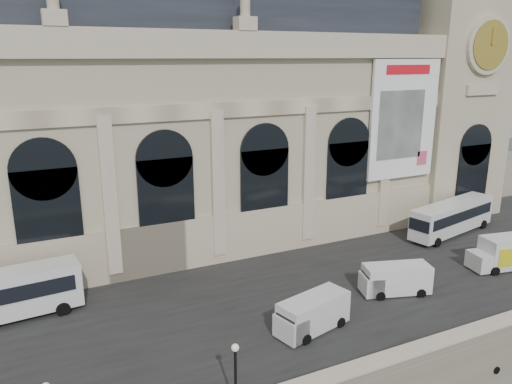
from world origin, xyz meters
The scene contains 10 objects.
quay centered at (0.00, 35.00, 3.00)m, with size 160.00×70.00×6.00m, color gray.
street centered at (0.00, 14.00, 6.03)m, with size 160.00×24.00×0.06m, color #2D2D2D.
parapet centered at (0.00, 0.60, 6.62)m, with size 160.00×1.40×1.21m.
museum centered at (-5.98, 30.86, 19.72)m, with size 69.00×18.70×29.10m.
clock_pavilion centered at (34.00, 27.93, 23.42)m, with size 13.00×14.72×36.70m.
bus_right centered at (27.98, 17.92, 8.12)m, with size 13.12×5.34×3.79m.
van_b centered at (2.32, 7.13, 7.35)m, with size 6.31×3.59×2.65m.
van_c centered at (11.93, 9.26, 7.33)m, with size 6.23×3.83×2.60m.
box_truck centered at (25.84, 8.62, 7.59)m, with size 8.19×3.95×3.17m.
lamp_right centered at (-6.03, 1.70, 8.14)m, with size 0.44×0.44×4.31m.
Camera 1 is at (-15.71, -20.86, 25.78)m, focal length 35.00 mm.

